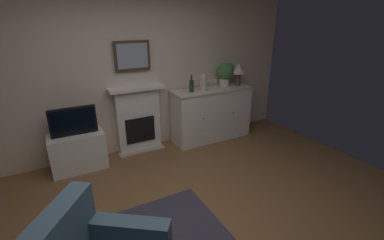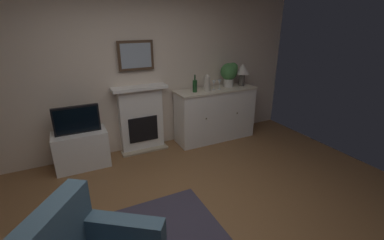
% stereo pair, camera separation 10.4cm
% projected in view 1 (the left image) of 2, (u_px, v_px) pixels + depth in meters
% --- Properties ---
extents(ground_plane, '(6.15, 4.41, 0.10)m').
position_uv_depth(ground_plane, '(189.00, 234.00, 2.79)').
color(ground_plane, brown).
rests_on(ground_plane, ground).
extents(wall_rear, '(6.15, 0.06, 2.86)m').
position_uv_depth(wall_rear, '(123.00, 65.00, 4.05)').
color(wall_rear, beige).
rests_on(wall_rear, ground_plane).
extents(fireplace_unit, '(0.87, 0.30, 1.10)m').
position_uv_depth(fireplace_unit, '(138.00, 119.00, 4.32)').
color(fireplace_unit, white).
rests_on(fireplace_unit, ground_plane).
extents(framed_picture, '(0.55, 0.04, 0.45)m').
position_uv_depth(framed_picture, '(132.00, 56.00, 4.00)').
color(framed_picture, '#473323').
extents(sideboard_cabinet, '(1.47, 0.49, 0.94)m').
position_uv_depth(sideboard_cabinet, '(212.00, 114.00, 4.79)').
color(sideboard_cabinet, white).
rests_on(sideboard_cabinet, ground_plane).
extents(table_lamp, '(0.26, 0.26, 0.40)m').
position_uv_depth(table_lamp, '(238.00, 70.00, 4.77)').
color(table_lamp, '#4C4742').
rests_on(table_lamp, sideboard_cabinet).
extents(wine_bottle, '(0.08, 0.08, 0.29)m').
position_uv_depth(wine_bottle, '(192.00, 86.00, 4.37)').
color(wine_bottle, '#193F1E').
rests_on(wine_bottle, sideboard_cabinet).
extents(wine_glass_left, '(0.07, 0.07, 0.16)m').
position_uv_depth(wine_glass_left, '(210.00, 83.00, 4.51)').
color(wine_glass_left, silver).
rests_on(wine_glass_left, sideboard_cabinet).
extents(wine_glass_center, '(0.07, 0.07, 0.16)m').
position_uv_depth(wine_glass_center, '(216.00, 82.00, 4.56)').
color(wine_glass_center, silver).
rests_on(wine_glass_center, sideboard_cabinet).
extents(vase_decorative, '(0.11, 0.11, 0.28)m').
position_uv_depth(vase_decorative, '(203.00, 83.00, 4.44)').
color(vase_decorative, beige).
rests_on(vase_decorative, sideboard_cabinet).
extents(tv_cabinet, '(0.75, 0.42, 0.55)m').
position_uv_depth(tv_cabinet, '(78.00, 151.00, 3.85)').
color(tv_cabinet, white).
rests_on(tv_cabinet, ground_plane).
extents(tv_set, '(0.62, 0.07, 0.40)m').
position_uv_depth(tv_set, '(73.00, 121.00, 3.66)').
color(tv_set, black).
rests_on(tv_set, tv_cabinet).
extents(potted_plant_small, '(0.30, 0.30, 0.43)m').
position_uv_depth(potted_plant_small, '(225.00, 72.00, 4.70)').
color(potted_plant_small, beige).
rests_on(potted_plant_small, sideboard_cabinet).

